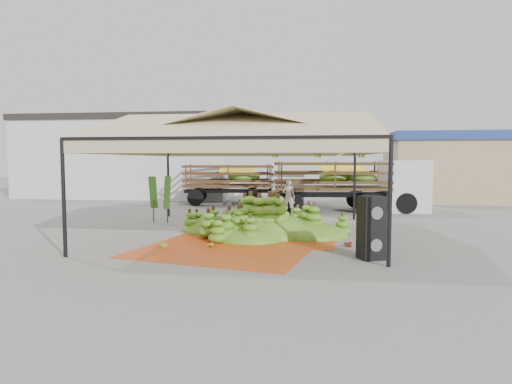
# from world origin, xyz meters

# --- Properties ---
(ground) EXTENTS (90.00, 90.00, 0.00)m
(ground) POSITION_xyz_m (0.00, 0.00, 0.00)
(ground) COLOR slate
(ground) RESTS_ON ground
(canopy_tent) EXTENTS (8.10, 8.10, 4.00)m
(canopy_tent) POSITION_xyz_m (0.00, 0.00, 3.30)
(canopy_tent) COLOR black
(canopy_tent) RESTS_ON ground
(building_white) EXTENTS (14.30, 6.30, 5.40)m
(building_white) POSITION_xyz_m (-10.00, 14.00, 2.71)
(building_white) COLOR silver
(building_white) RESTS_ON ground
(building_tan) EXTENTS (6.30, 5.30, 4.10)m
(building_tan) POSITION_xyz_m (10.00, 13.00, 2.07)
(building_tan) COLOR tan
(building_tan) RESTS_ON ground
(tarp_left) EXTENTS (5.46, 5.30, 0.01)m
(tarp_left) POSITION_xyz_m (-0.10, -2.36, 0.01)
(tarp_left) COLOR red
(tarp_left) RESTS_ON ground
(tarp_right) EXTENTS (4.36, 4.55, 0.01)m
(tarp_right) POSITION_xyz_m (0.95, -0.17, 0.01)
(tarp_right) COLOR #C35412
(tarp_right) RESTS_ON ground
(banana_heap) EXTENTS (5.94, 4.92, 1.25)m
(banana_heap) POSITION_xyz_m (0.73, 0.11, 0.63)
(banana_heap) COLOR #3B7618
(banana_heap) RESTS_ON ground
(hand_yellow_a) EXTENTS (0.47, 0.42, 0.18)m
(hand_yellow_a) POSITION_xyz_m (2.00, -1.03, 0.09)
(hand_yellow_a) COLOR #B48B24
(hand_yellow_a) RESTS_ON ground
(hand_yellow_b) EXTENTS (0.49, 0.49, 0.17)m
(hand_yellow_b) POSITION_xyz_m (-0.67, -2.37, 0.09)
(hand_yellow_b) COLOR gold
(hand_yellow_b) RESTS_ON ground
(hand_red_a) EXTENTS (0.59, 0.53, 0.23)m
(hand_red_a) POSITION_xyz_m (3.18, -1.74, 0.11)
(hand_red_a) COLOR #5E1F15
(hand_red_a) RESTS_ON ground
(hand_red_b) EXTENTS (0.51, 0.45, 0.21)m
(hand_red_b) POSITION_xyz_m (3.70, -1.47, 0.10)
(hand_red_b) COLOR #5B2114
(hand_red_b) RESTS_ON ground
(hand_green) EXTENTS (0.53, 0.53, 0.19)m
(hand_green) POSITION_xyz_m (-2.00, -2.42, 0.09)
(hand_green) COLOR #55861B
(hand_green) RESTS_ON ground
(hanging_bunches) EXTENTS (3.24, 0.24, 0.20)m
(hanging_bunches) POSITION_xyz_m (2.43, 1.04, 2.62)
(hanging_bunches) COLOR #4D7C19
(hanging_bunches) RESTS_ON ground
(speaker_stack) EXTENTS (0.72, 0.67, 1.58)m
(speaker_stack) POSITION_xyz_m (3.70, -3.24, 0.79)
(speaker_stack) COLOR black
(speaker_stack) RESTS_ON ground
(banana_leaves) EXTENTS (0.96, 1.36, 3.70)m
(banana_leaves) POSITION_xyz_m (-3.70, 2.44, 0.00)
(banana_leaves) COLOR #306D1D
(banana_leaves) RESTS_ON ground
(vendor) EXTENTS (0.63, 0.46, 1.60)m
(vendor) POSITION_xyz_m (1.21, 5.45, 0.80)
(vendor) COLOR gray
(vendor) RESTS_ON ground
(truck_left) EXTENTS (6.89, 3.29, 2.27)m
(truck_left) POSITION_xyz_m (-1.32, 9.91, 1.40)
(truck_left) COLOR #4E2F1A
(truck_left) RESTS_ON ground
(truck_right) EXTENTS (7.42, 3.30, 2.46)m
(truck_right) POSITION_xyz_m (4.35, 7.17, 1.52)
(truck_right) COLOR #4F3B1A
(truck_right) RESTS_ON ground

